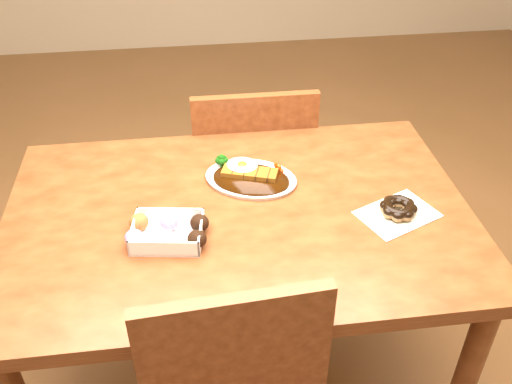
{
  "coord_description": "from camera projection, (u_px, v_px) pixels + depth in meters",
  "views": [
    {
      "loc": [
        -0.11,
        -1.15,
        1.66
      ],
      "look_at": [
        0.04,
        -0.0,
        0.81
      ],
      "focal_mm": 40.0,
      "sensor_mm": 36.0,
      "label": 1
    }
  ],
  "objects": [
    {
      "name": "table",
      "position": [
        239.0,
        240.0,
        1.53
      ],
      "size": [
        1.2,
        0.8,
        0.75
      ],
      "color": "#522410",
      "rests_on": "ground"
    },
    {
      "name": "pon_de_ring",
      "position": [
        398.0,
        209.0,
        1.45
      ],
      "size": [
        0.23,
        0.2,
        0.04
      ],
      "rotation": [
        0.0,
        0.0,
        0.41
      ],
      "color": "silver",
      "rests_on": "table"
    },
    {
      "name": "donut_box",
      "position": [
        167.0,
        231.0,
        1.37
      ],
      "size": [
        0.2,
        0.15,
        0.05
      ],
      "rotation": [
        0.0,
        0.0,
        -0.15
      ],
      "color": "white",
      "rests_on": "table"
    },
    {
      "name": "chair_far",
      "position": [
        251.0,
        177.0,
        2.07
      ],
      "size": [
        0.42,
        0.42,
        0.87
      ],
      "rotation": [
        0.0,
        0.0,
        3.14
      ],
      "color": "#522410",
      "rests_on": "ground"
    },
    {
      "name": "katsu_curry_plate",
      "position": [
        250.0,
        176.0,
        1.58
      ],
      "size": [
        0.3,
        0.26,
        0.05
      ],
      "rotation": [
        0.0,
        0.0,
        -0.4
      ],
      "color": "white",
      "rests_on": "table"
    }
  ]
}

